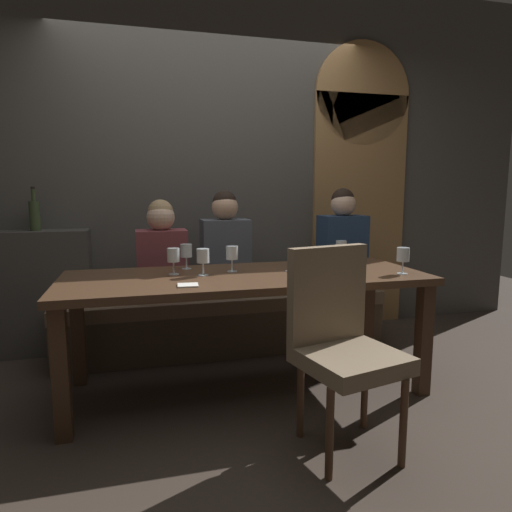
# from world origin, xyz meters

# --- Properties ---
(ground) EXTENTS (9.00, 9.00, 0.00)m
(ground) POSITION_xyz_m (0.00, 0.00, 0.00)
(ground) COLOR #382D26
(back_wall_tiled) EXTENTS (6.00, 0.12, 3.00)m
(back_wall_tiled) POSITION_xyz_m (0.00, 1.22, 1.50)
(back_wall_tiled) COLOR #4C4944
(back_wall_tiled) RESTS_ON ground
(arched_door) EXTENTS (0.90, 0.05, 2.55)m
(arched_door) POSITION_xyz_m (1.35, 1.15, 1.36)
(arched_door) COLOR olive
(arched_door) RESTS_ON ground
(back_counter) EXTENTS (1.10, 0.28, 0.95)m
(back_counter) POSITION_xyz_m (-1.55, 1.04, 0.47)
(back_counter) COLOR #413E3A
(back_counter) RESTS_ON ground
(dining_table) EXTENTS (2.20, 0.84, 0.74)m
(dining_table) POSITION_xyz_m (0.00, 0.00, 0.65)
(dining_table) COLOR #412B1C
(dining_table) RESTS_ON ground
(banquette_bench) EXTENTS (2.50, 0.44, 0.45)m
(banquette_bench) POSITION_xyz_m (0.00, 0.70, 0.23)
(banquette_bench) COLOR #4A3C2E
(banquette_bench) RESTS_ON ground
(chair_near_side) EXTENTS (0.53, 0.53, 0.98)m
(chair_near_side) POSITION_xyz_m (0.30, -0.72, 0.56)
(chair_near_side) COLOR #4C3321
(chair_near_side) RESTS_ON ground
(diner_redhead) EXTENTS (0.36, 0.24, 0.74)m
(diner_redhead) POSITION_xyz_m (-0.47, 0.67, 0.80)
(diner_redhead) COLOR brown
(diner_redhead) RESTS_ON banquette_bench
(diner_bearded) EXTENTS (0.36, 0.24, 0.80)m
(diner_bearded) POSITION_xyz_m (0.01, 0.72, 0.83)
(diner_bearded) COLOR #4C515B
(diner_bearded) RESTS_ON banquette_bench
(diner_far_end) EXTENTS (0.36, 0.24, 0.82)m
(diner_far_end) POSITION_xyz_m (0.97, 0.70, 0.84)
(diner_far_end) COLOR navy
(diner_far_end) RESTS_ON banquette_bench
(wine_bottle_pale_label) EXTENTS (0.08, 0.08, 0.33)m
(wine_bottle_pale_label) POSITION_xyz_m (-1.37, 1.03, 1.07)
(wine_bottle_pale_label) COLOR #384728
(wine_bottle_pale_label) RESTS_ON back_counter
(wine_glass_far_left) EXTENTS (0.08, 0.08, 0.16)m
(wine_glass_far_left) POSITION_xyz_m (-0.33, 0.28, 0.86)
(wine_glass_far_left) COLOR silver
(wine_glass_far_left) RESTS_ON dining_table
(wine_glass_end_right) EXTENTS (0.08, 0.08, 0.16)m
(wine_glass_end_right) POSITION_xyz_m (-0.43, 0.11, 0.85)
(wine_glass_end_right) COLOR silver
(wine_glass_end_right) RESTS_ON dining_table
(wine_glass_end_left) EXTENTS (0.08, 0.08, 0.16)m
(wine_glass_end_left) POSITION_xyz_m (0.93, -0.24, 0.85)
(wine_glass_end_left) COLOR silver
(wine_glass_end_left) RESTS_ON dining_table
(wine_glass_far_right) EXTENTS (0.08, 0.08, 0.16)m
(wine_glass_far_right) POSITION_xyz_m (0.73, 0.21, 0.85)
(wine_glass_far_right) COLOR silver
(wine_glass_far_right) RESTS_ON dining_table
(wine_glass_center_back) EXTENTS (0.08, 0.08, 0.16)m
(wine_glass_center_back) POSITION_xyz_m (-0.26, 0.02, 0.86)
(wine_glass_center_back) COLOR silver
(wine_glass_center_back) RESTS_ON dining_table
(wine_glass_near_right) EXTENTS (0.08, 0.08, 0.16)m
(wine_glass_near_right) POSITION_xyz_m (-0.06, 0.11, 0.86)
(wine_glass_near_right) COLOR silver
(wine_glass_near_right) RESTS_ON dining_table
(dessert_plate) EXTENTS (0.19, 0.19, 0.05)m
(dessert_plate) POSITION_xyz_m (0.44, -0.03, 0.75)
(dessert_plate) COLOR white
(dessert_plate) RESTS_ON dining_table
(fork_on_table) EXTENTS (0.07, 0.17, 0.01)m
(fork_on_table) POSITION_xyz_m (0.30, -0.05, 0.74)
(fork_on_table) COLOR silver
(fork_on_table) RESTS_ON dining_table
(folded_napkin) EXTENTS (0.12, 0.11, 0.01)m
(folded_napkin) POSITION_xyz_m (-0.38, -0.25, 0.74)
(folded_napkin) COLOR silver
(folded_napkin) RESTS_ON dining_table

